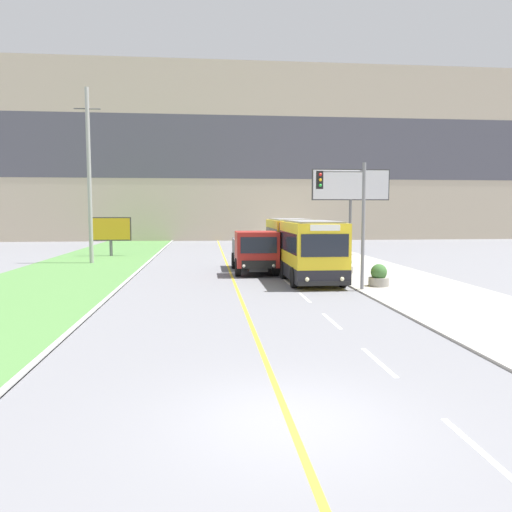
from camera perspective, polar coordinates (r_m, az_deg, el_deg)
The scene contains 12 objects.
ground_plane at distance 9.28m, azimuth 3.84°, elevation -18.29°, with size 300.00×300.00×0.00m, color slate.
lane_marking_centre at distance 11.51m, azimuth 3.76°, elevation -13.53°, with size 2.88×140.00×0.01m.
apartment_block_background at distance 66.77m, azimuth -4.56°, elevation 11.44°, with size 80.00×8.04×22.03m.
city_bus at distance 28.84m, azimuth 5.06°, elevation 1.03°, with size 2.67×12.20×3.20m.
dump_truck at distance 29.37m, azimuth -0.12°, elevation 0.45°, with size 2.47×6.61×2.53m.
car_distant at distance 48.84m, azimuth 0.58°, elevation 1.63°, with size 1.80×4.30×1.45m.
utility_pole_far at distance 37.11m, azimuth -18.53°, elevation 8.69°, with size 1.80×0.28×12.19m.
traffic_light_mast at distance 23.20m, azimuth 10.66°, elevation 5.21°, with size 2.28×0.32×5.88m.
billboard_large at distance 42.02m, azimuth 10.77°, elevation 7.67°, with size 6.48×0.24×7.11m.
billboard_small at distance 42.45m, azimuth -16.29°, elevation 2.88°, with size 3.30×0.24×3.20m.
planter_round_near at distance 24.76m, azimuth 13.85°, elevation -2.29°, with size 0.97×0.97×1.07m.
planter_round_second at distance 29.47m, azimuth 10.17°, elevation -1.08°, with size 0.94×0.94×1.03m.
Camera 1 is at (-1.44, -8.39, 3.69)m, focal length 35.00 mm.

